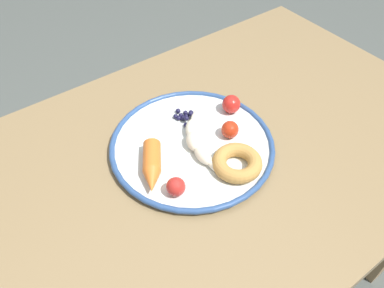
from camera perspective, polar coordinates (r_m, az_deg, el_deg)
name	(u,v)px	position (r m, az deg, el deg)	size (l,w,h in m)	color
ground_plane	(209,286)	(1.43, 2.51, -20.30)	(6.00, 6.00, 0.00)	#505551
dining_table	(217,173)	(0.89, 3.78, -4.34)	(1.10, 0.72, 0.72)	olive
plate	(192,145)	(0.80, 0.00, -0.14)	(0.34, 0.34, 0.02)	silver
banana	(198,141)	(0.79, 0.95, 0.40)	(0.10, 0.19, 0.03)	#EDE2C3
carrot_orange	(152,167)	(0.74, -5.97, -3.35)	(0.09, 0.12, 0.04)	orange
donut	(237,163)	(0.75, 6.70, -2.79)	(0.10, 0.10, 0.03)	#C08B43
blueberry_pile	(185,116)	(0.85, -1.00, 4.19)	(0.05, 0.06, 0.02)	#191638
tomato_near	(176,187)	(0.71, -2.40, -6.33)	(0.04, 0.04, 0.04)	red
tomato_mid	(231,104)	(0.87, 5.84, 5.90)	(0.04, 0.04, 0.04)	red
tomato_far	(231,130)	(0.81, 5.73, 2.06)	(0.04, 0.04, 0.04)	red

